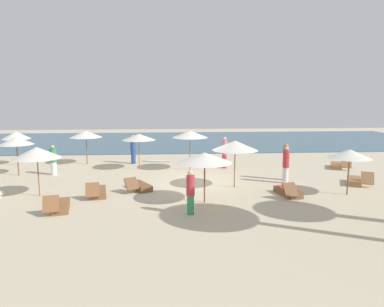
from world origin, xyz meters
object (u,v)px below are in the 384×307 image
(umbrella_2, at_px, (350,154))
(person_3, at_px, (286,161))
(umbrella_3, at_px, (190,134))
(umbrella_4, at_px, (205,158))
(lounger_0, at_px, (139,186))
(umbrella_0, at_px, (16,141))
(umbrella_7, at_px, (235,145))
(person_1, at_px, (224,152))
(surfboard, at_px, (157,161))
(lounger_3, at_px, (355,181))
(lounger_5, at_px, (288,192))
(lounger_2, at_px, (337,165))
(umbrella_5, at_px, (16,135))
(person_2, at_px, (53,160))
(lounger_4, at_px, (98,192))
(umbrella_8, at_px, (37,153))
(person_5, at_px, (286,164))
(person_0, at_px, (190,192))
(umbrella_6, at_px, (86,134))
(umbrella_1, at_px, (139,137))
(person_4, at_px, (133,149))
(lounger_1, at_px, (60,206))

(umbrella_2, relative_size, person_3, 1.06)
(umbrella_2, relative_size, umbrella_3, 0.87)
(umbrella_4, relative_size, lounger_0, 1.26)
(umbrella_0, distance_m, umbrella_7, 11.81)
(umbrella_0, relative_size, lounger_0, 1.20)
(person_1, height_order, surfboard, person_1)
(umbrella_4, relative_size, lounger_3, 1.27)
(umbrella_7, relative_size, lounger_5, 1.28)
(umbrella_4, relative_size, person_3, 1.17)
(umbrella_2, height_order, lounger_2, umbrella_2)
(umbrella_2, xyz_separation_m, umbrella_5, (-17.27, 8.01, 0.08))
(person_2, bearing_deg, umbrella_4, -36.54)
(umbrella_4, bearing_deg, lounger_4, 163.90)
(lounger_0, bearing_deg, umbrella_8, -169.59)
(umbrella_7, bearing_deg, lounger_0, -177.98)
(lounger_2, xyz_separation_m, person_5, (-4.37, -3.48, 0.78))
(person_5, bearing_deg, umbrella_0, 168.96)
(lounger_2, bearing_deg, lounger_3, -104.09)
(umbrella_3, relative_size, surfboard, 1.20)
(lounger_3, bearing_deg, umbrella_7, -178.53)
(lounger_5, relative_size, person_0, 1.06)
(umbrella_8, bearing_deg, person_2, 99.20)
(umbrella_6, distance_m, lounger_4, 8.01)
(umbrella_6, xyz_separation_m, umbrella_8, (-0.44, -7.39, -0.02))
(lounger_0, bearing_deg, person_0, -59.72)
(umbrella_1, bearing_deg, umbrella_4, -65.38)
(umbrella_2, relative_size, person_5, 1.09)
(lounger_4, bearing_deg, lounger_3, 5.71)
(person_0, bearing_deg, person_5, 41.39)
(umbrella_1, height_order, lounger_3, umbrella_1)
(lounger_3, bearing_deg, person_0, -154.71)
(person_0, xyz_separation_m, person_3, (5.25, 5.12, 0.14))
(umbrella_0, relative_size, lounger_3, 1.21)
(umbrella_1, distance_m, person_5, 8.54)
(umbrella_5, relative_size, person_0, 1.30)
(lounger_2, height_order, person_5, person_5)
(umbrella_1, bearing_deg, person_5, -27.38)
(person_4, bearing_deg, person_1, -18.27)
(umbrella_2, height_order, lounger_4, umbrella_2)
(person_4, bearing_deg, umbrella_4, -67.31)
(umbrella_8, distance_m, person_5, 11.58)
(person_5, bearing_deg, lounger_1, -160.04)
(umbrella_3, relative_size, umbrella_4, 1.05)
(lounger_0, bearing_deg, surfboard, 85.46)
(lounger_1, xyz_separation_m, person_3, (10.18, 4.30, 0.81))
(lounger_5, distance_m, person_2, 12.57)
(umbrella_7, height_order, person_3, umbrella_7)
(umbrella_6, bearing_deg, person_2, -110.21)
(umbrella_7, distance_m, person_2, 10.10)
(umbrella_7, height_order, lounger_1, umbrella_7)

